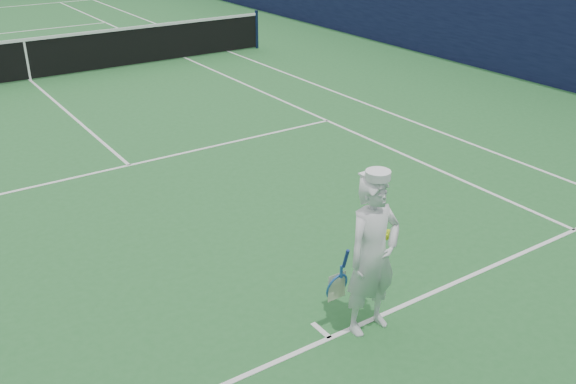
% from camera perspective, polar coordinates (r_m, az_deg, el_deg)
% --- Properties ---
extents(ground, '(80.00, 80.00, 0.00)m').
position_cam_1_polar(ground, '(16.85, -21.91, 9.17)').
color(ground, '#286930').
rests_on(ground, ground).
extents(court_markings, '(11.03, 23.83, 0.01)m').
position_cam_1_polar(court_markings, '(16.85, -21.91, 9.19)').
color(court_markings, white).
rests_on(court_markings, ground).
extents(tennis_net, '(12.88, 0.09, 1.07)m').
position_cam_1_polar(tennis_net, '(16.72, -22.22, 10.99)').
color(tennis_net, '#141E4C').
rests_on(tennis_net, ground).
extents(tennis_player, '(0.77, 0.45, 1.76)m').
position_cam_1_polar(tennis_player, '(6.40, 7.54, -5.59)').
color(tennis_player, white).
rests_on(tennis_player, ground).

